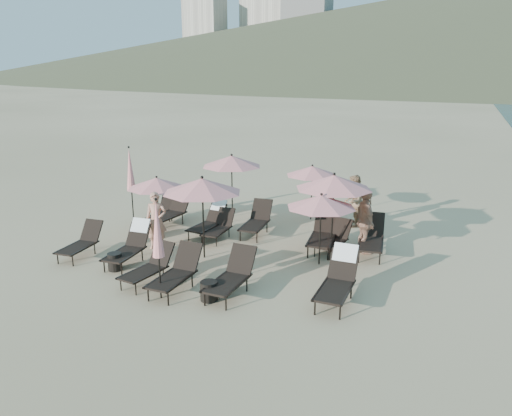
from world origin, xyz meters
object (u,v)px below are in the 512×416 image
at_px(lounger_0, 81,242).
at_px(lounger_1, 130,244).
at_px(umbrella_closed_1, 130,170).
at_px(lounger_10, 323,233).
at_px(lounger_12, 334,238).
at_px(beachgoer_a, 156,221).
at_px(lounger_2, 149,266).
at_px(lounger_5, 338,278).
at_px(lounger_13, 210,220).
at_px(lounger_3, 176,272).
at_px(lounger_11, 371,237).
at_px(umbrella_open_0, 157,183).
at_px(umbrella_open_1, 202,186).
at_px(umbrella_closed_0, 157,229).
at_px(side_table_1, 209,291).
at_px(beachgoer_b, 353,201).
at_px(side_table_0, 115,262).
at_px(beachgoer_c, 365,222).
at_px(lounger_4, 232,275).
at_px(umbrella_open_4, 312,171).
at_px(umbrella_open_2, 321,201).
at_px(umbrella_open_3, 232,161).
at_px(lounger_7, 170,211).
at_px(lounger_9, 257,220).
at_px(umbrella_open_5, 334,182).
at_px(lounger_6, 162,211).
at_px(lounger_8, 219,226).

bearing_deg(lounger_0, lounger_1, 2.14).
bearing_deg(umbrella_closed_1, lounger_10, -0.67).
height_order(lounger_12, beachgoer_a, beachgoer_a).
bearing_deg(umbrella_closed_1, lounger_2, -50.43).
bearing_deg(lounger_5, lounger_13, 148.36).
xyz_separation_m(lounger_2, lounger_3, (0.88, -0.13, 0.04)).
relative_size(lounger_11, umbrella_open_0, 0.94).
distance_m(umbrella_open_1, umbrella_closed_0, 2.78).
relative_size(lounger_11, side_table_1, 4.04).
distance_m(lounger_0, beachgoer_b, 8.85).
relative_size(side_table_0, beachgoer_c, 0.25).
bearing_deg(lounger_10, lounger_4, -113.76).
distance_m(lounger_2, beachgoer_a, 2.53).
xyz_separation_m(lounger_2, umbrella_open_4, (2.31, 6.83, 1.35)).
height_order(lounger_2, umbrella_open_2, umbrella_open_2).
distance_m(lounger_1, umbrella_open_3, 5.40).
bearing_deg(lounger_13, lounger_10, 6.98).
relative_size(lounger_2, lounger_7, 0.87).
height_order(umbrella_open_1, umbrella_closed_0, umbrella_closed_0).
bearing_deg(lounger_9, lounger_5, -50.44).
distance_m(lounger_0, lounger_11, 8.43).
xyz_separation_m(lounger_2, umbrella_open_5, (3.78, 3.86, 1.70)).
bearing_deg(beachgoer_c, lounger_11, -110.62).
bearing_deg(umbrella_closed_1, beachgoer_b, 19.11).
height_order(umbrella_open_1, umbrella_open_5, umbrella_open_1).
bearing_deg(umbrella_open_3, lounger_9, -44.27).
xyz_separation_m(lounger_0, umbrella_open_5, (6.62, 3.03, 1.70)).
xyz_separation_m(lounger_7, lounger_13, (1.71, -0.37, -0.00)).
relative_size(lounger_6, lounger_10, 0.82).
bearing_deg(umbrella_open_0, umbrella_closed_1, 150.92).
xyz_separation_m(lounger_3, umbrella_open_3, (-1.35, 6.23, 1.59)).
xyz_separation_m(umbrella_open_2, beachgoer_a, (-4.88, -0.58, -0.94)).
height_order(lounger_10, side_table_0, lounger_10).
bearing_deg(beachgoer_c, lounger_7, 57.77).
distance_m(lounger_8, umbrella_open_5, 4.00).
bearing_deg(umbrella_closed_1, side_table_0, -61.23).
xyz_separation_m(umbrella_closed_1, side_table_0, (2.07, -3.77, -1.65)).
height_order(lounger_6, lounger_10, lounger_10).
xyz_separation_m(lounger_7, umbrella_open_2, (5.71, -1.56, 1.31)).
relative_size(lounger_1, side_table_1, 3.80).
xyz_separation_m(lounger_10, lounger_13, (-3.78, -0.03, -0.00)).
bearing_deg(lounger_10, umbrella_open_5, -31.69).
bearing_deg(umbrella_open_4, beachgoer_b, -9.01).
distance_m(umbrella_open_2, side_table_0, 5.80).
xyz_separation_m(lounger_0, lounger_5, (7.52, -0.01, 0.13)).
height_order(umbrella_open_1, umbrella_open_4, umbrella_open_1).
relative_size(lounger_3, umbrella_open_3, 0.76).
xyz_separation_m(lounger_6, lounger_11, (7.33, -0.31, 0.08)).
xyz_separation_m(umbrella_open_2, umbrella_closed_1, (-7.07, 1.30, 0.08)).
relative_size(lounger_1, lounger_7, 0.93).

